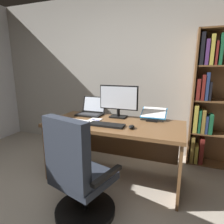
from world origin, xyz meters
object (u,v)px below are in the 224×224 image
Objects in this scene: pen at (95,120)px; monitor at (119,101)px; laptop at (91,111)px; notepad at (94,120)px; reading_stand_with_book at (154,114)px; computer_mouse at (132,127)px; desk at (116,136)px; keyboard at (107,125)px; bookshelf at (219,101)px; office_chair at (78,177)px; open_binder at (68,122)px.

monitor is at bearing 52.49° from pen.
laptop reaches higher than notepad.
pen is at bearing -152.31° from reading_stand_with_book.
computer_mouse is 0.54m from pen.
desk is 0.42m from computer_mouse.
notepad is (-0.24, 0.14, -0.01)m from keyboard.
bookshelf is 1.43m from computer_mouse.
bookshelf is 1.42m from monitor.
monitor is 3.82× the size of pen.
office_chair is (-0.08, -0.85, -0.12)m from desk.
monitor reaches higher than open_binder.
office_chair reaches higher than keyboard.
reading_stand_with_book is 2.33× the size of pen.
pen is at bearing 146.23° from keyboard.
monitor is (-1.29, -0.59, 0.02)m from bookshelf.
keyboard reaches higher than notepad.
bookshelf is at bearing 24.59° from monitor.
desk is at bearing 20.70° from pen.
computer_mouse reaches higher than keyboard.
reading_stand_with_book is 1.55× the size of notepad.
reading_stand_with_book is at bearing 81.08° from office_chair.
office_chair is 3.12× the size of reading_stand_with_book.
monitor is at bearing 103.22° from office_chair.
monitor is at bearing -170.74° from reading_stand_with_book.
pen is at bearing -149.93° from bookshelf.
notepad is at bearing -57.46° from laptop.
laptop reaches higher than reading_stand_with_book.
keyboard is 0.69m from reading_stand_with_book.
computer_mouse is at bearing -54.91° from monitor.
office_chair is 0.78m from computer_mouse.
notepad is (0.26, 0.19, -0.01)m from open_binder.
bookshelf is at bearing 31.96° from reading_stand_with_book.
keyboard is at bearing -45.89° from laptop.
reading_stand_with_book is at bearing 9.26° from monitor.
computer_mouse is (0.30, -0.43, -0.21)m from monitor.
monitor is at bearing 101.77° from desk.
computer_mouse is at bearing -31.08° from laptop.
pen is (-0.52, 0.14, -0.01)m from computer_mouse.
desk is at bearing -148.20° from bookshelf.
laptop is at bearing 148.92° from computer_mouse.
pen is (-1.51, -0.87, -0.19)m from bookshelf.
desk is 3.13× the size of monitor.
pen is at bearing 40.79° from open_binder.
monitor is 1.00× the size of open_binder.
monitor reaches higher than laptop.
reading_stand_with_book is at bearing 4.37° from laptop.
laptop is at bearing 157.17° from desk.
laptop is at bearing 178.89° from monitor.
office_chair is 0.85m from pen.
computer_mouse is at bearing -108.24° from reading_stand_with_book.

